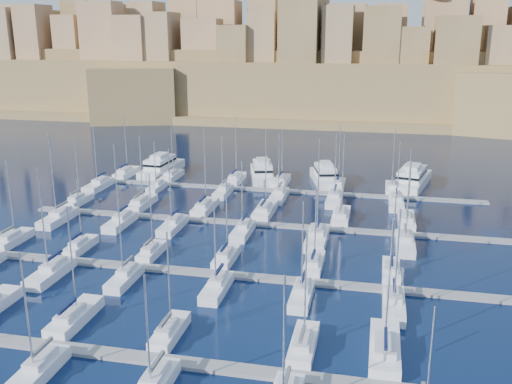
% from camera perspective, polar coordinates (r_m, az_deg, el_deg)
% --- Properties ---
extents(ground, '(600.00, 600.00, 0.00)m').
position_cam_1_polar(ground, '(90.82, -1.28, -5.33)').
color(ground, black).
rests_on(ground, ground).
extents(pontoon_near, '(84.00, 2.00, 0.40)m').
position_cam_1_polar(pontoon_near, '(61.59, -8.96, -16.34)').
color(pontoon_near, slate).
rests_on(pontoon_near, ground).
extents(pontoon_mid_near, '(84.00, 2.00, 0.40)m').
position_cam_1_polar(pontoon_mid_near, '(80.02, -3.30, -8.23)').
color(pontoon_mid_near, slate).
rests_on(pontoon_mid_near, ground).
extents(pontoon_mid_far, '(84.00, 2.00, 0.40)m').
position_cam_1_polar(pontoon_mid_far, '(99.91, 0.06, -3.20)').
color(pontoon_mid_far, slate).
rests_on(pontoon_mid_far, ground).
extents(pontoon_far, '(84.00, 2.00, 0.40)m').
position_cam_1_polar(pontoon_far, '(120.53, 2.26, 0.14)').
color(pontoon_far, slate).
rests_on(pontoon_far, ground).
extents(sailboat_2, '(2.79, 9.30, 14.34)m').
position_cam_1_polar(sailboat_2, '(70.95, -17.70, -11.83)').
color(sailboat_2, white).
rests_on(sailboat_2, ground).
extents(sailboat_3, '(2.33, 7.78, 12.57)m').
position_cam_1_polar(sailboat_3, '(65.60, -8.64, -13.64)').
color(sailboat_3, white).
rests_on(sailboat_3, ground).
extents(sailboat_4, '(2.54, 8.48, 13.74)m').
position_cam_1_polar(sailboat_4, '(62.67, 4.76, -15.00)').
color(sailboat_4, white).
rests_on(sailboat_4, ground).
extents(sailboat_5, '(3.12, 10.40, 15.16)m').
position_cam_1_polar(sailboat_5, '(63.17, 12.74, -15.07)').
color(sailboat_5, white).
rests_on(sailboat_5, ground).
extents(sailboat_8, '(2.56, 8.52, 13.75)m').
position_cam_1_polar(sailboat_8, '(62.19, -21.01, -16.37)').
color(sailboat_8, white).
rests_on(sailboat_8, ground).
extents(sailboat_12, '(2.46, 8.18, 13.86)m').
position_cam_1_polar(sailboat_12, '(99.19, -23.12, -4.35)').
color(sailboat_12, white).
rests_on(sailboat_12, ground).
extents(sailboat_13, '(2.24, 7.45, 11.50)m').
position_cam_1_polar(sailboat_13, '(92.66, -17.13, -5.16)').
color(sailboat_13, white).
rests_on(sailboat_13, ground).
extents(sailboat_14, '(2.25, 7.51, 13.03)m').
position_cam_1_polar(sailboat_14, '(87.72, -10.38, -5.88)').
color(sailboat_14, white).
rests_on(sailboat_14, ground).
extents(sailboat_15, '(2.49, 8.30, 12.57)m').
position_cam_1_polar(sailboat_15, '(84.51, -2.99, -6.49)').
color(sailboat_15, white).
rests_on(sailboat_15, ground).
extents(sailboat_16, '(2.47, 8.24, 12.17)m').
position_cam_1_polar(sailboat_16, '(82.26, 5.82, -7.20)').
color(sailboat_16, white).
rests_on(sailboat_16, ground).
extents(sailboat_17, '(2.39, 7.96, 11.73)m').
position_cam_1_polar(sailboat_17, '(81.81, 13.35, -7.71)').
color(sailboat_17, white).
rests_on(sailboat_17, ground).
extents(sailboat_19, '(2.81, 9.37, 16.10)m').
position_cam_1_polar(sailboat_19, '(84.04, -19.83, -7.57)').
color(sailboat_19, white).
rests_on(sailboat_19, ground).
extents(sailboat_20, '(2.42, 8.06, 12.16)m').
position_cam_1_polar(sailboat_20, '(79.66, -12.97, -8.34)').
color(sailboat_20, white).
rests_on(sailboat_20, ground).
extents(sailboat_21, '(2.55, 8.50, 12.78)m').
position_cam_1_polar(sailboat_21, '(75.17, -3.92, -9.46)').
color(sailboat_21, white).
rests_on(sailboat_21, ground).
extents(sailboat_22, '(2.50, 8.33, 13.50)m').
position_cam_1_polar(sailboat_22, '(73.19, 4.61, -10.20)').
color(sailboat_22, white).
rests_on(sailboat_22, ground).
extents(sailboat_23, '(2.67, 8.89, 13.39)m').
position_cam_1_polar(sailboat_23, '(72.54, 13.59, -10.88)').
color(sailboat_23, white).
rests_on(sailboat_23, ground).
extents(sailboat_24, '(2.38, 7.93, 13.26)m').
position_cam_1_polar(sailboat_24, '(117.00, -17.35, -0.81)').
color(sailboat_24, white).
rests_on(sailboat_24, ground).
extents(sailboat_25, '(2.84, 9.47, 14.15)m').
position_cam_1_polar(sailboat_25, '(111.96, -11.36, -1.11)').
color(sailboat_25, white).
rests_on(sailboat_25, ground).
extents(sailboat_26, '(2.91, 9.70, 16.25)m').
position_cam_1_polar(sailboat_26, '(107.74, -5.13, -1.52)').
color(sailboat_26, white).
rests_on(sailboat_26, ground).
extents(sailboat_27, '(3.12, 10.41, 16.08)m').
position_cam_1_polar(sailboat_27, '(105.33, 0.89, -1.86)').
color(sailboat_27, white).
rests_on(sailboat_27, ground).
extents(sailboat_28, '(2.92, 9.73, 15.84)m').
position_cam_1_polar(sailboat_28, '(103.33, 8.50, -2.40)').
color(sailboat_28, white).
rests_on(sailboat_28, ground).
extents(sailboat_29, '(2.85, 9.50, 13.70)m').
position_cam_1_polar(sailboat_29, '(103.23, 14.79, -2.79)').
color(sailboat_29, white).
rests_on(sailboat_29, ground).
extents(sailboat_30, '(2.94, 9.80, 16.30)m').
position_cam_1_polar(sailboat_30, '(107.27, -19.15, -2.44)').
color(sailboat_30, white).
rests_on(sailboat_30, ground).
extents(sailboat_31, '(2.75, 9.18, 14.89)m').
position_cam_1_polar(sailboat_31, '(102.05, -13.39, -2.91)').
color(sailboat_31, white).
rests_on(sailboat_31, ground).
extents(sailboat_32, '(2.69, 8.96, 14.48)m').
position_cam_1_polar(sailboat_32, '(98.50, -8.33, -3.32)').
color(sailboat_32, white).
rests_on(sailboat_32, ground).
extents(sailboat_33, '(2.62, 8.72, 12.97)m').
position_cam_1_polar(sailboat_33, '(95.15, -1.31, -3.86)').
color(sailboat_33, white).
rests_on(sailboat_33, ground).
extents(sailboat_34, '(3.19, 10.64, 17.29)m').
position_cam_1_polar(sailboat_34, '(92.29, 6.13, -4.55)').
color(sailboat_34, white).
rests_on(sailboat_34, ground).
extents(sailboat_35, '(2.89, 9.63, 14.37)m').
position_cam_1_polar(sailboat_35, '(92.51, 14.67, -4.97)').
color(sailboat_35, white).
rests_on(sailboat_35, ground).
extents(sailboat_36, '(2.84, 9.47, 14.23)m').
position_cam_1_polar(sailboat_36, '(136.61, -12.84, 1.87)').
color(sailboat_36, white).
rests_on(sailboat_36, ground).
extents(sailboat_37, '(2.72, 9.07, 12.64)m').
position_cam_1_polar(sailboat_37, '(132.09, -8.39, 1.62)').
color(sailboat_37, white).
rests_on(sailboat_37, ground).
extents(sailboat_38, '(2.78, 9.27, 15.27)m').
position_cam_1_polar(sailboat_38, '(127.78, -2.06, 1.31)').
color(sailboat_38, white).
rests_on(sailboat_38, ground).
extents(sailboat_39, '(2.87, 9.56, 12.77)m').
position_cam_1_polar(sailboat_39, '(125.84, 2.54, 1.07)').
color(sailboat_39, white).
rests_on(sailboat_39, ground).
extents(sailboat_40, '(2.68, 8.93, 14.04)m').
position_cam_1_polar(sailboat_40, '(124.14, 8.21, 0.71)').
color(sailboat_40, white).
rests_on(sailboat_40, ground).
extents(sailboat_41, '(2.54, 8.48, 13.91)m').
position_cam_1_polar(sailboat_41, '(123.74, 13.41, 0.39)').
color(sailboat_41, white).
rests_on(sailboat_41, ground).
extents(sailboat_42, '(2.94, 9.80, 14.26)m').
position_cam_1_polar(sailboat_42, '(127.24, -15.45, 0.67)').
color(sailboat_42, white).
rests_on(sailboat_42, ground).
extents(sailboat_43, '(2.17, 7.22, 10.83)m').
position_cam_1_polar(sailboat_43, '(123.07, -9.88, 0.49)').
color(sailboat_43, white).
rests_on(sailboat_43, ground).
extents(sailboat_44, '(2.50, 8.33, 12.85)m').
position_cam_1_polar(sailboat_44, '(117.91, -3.29, 0.03)').
color(sailboat_44, white).
rests_on(sailboat_44, ground).
extents(sailboat_45, '(2.75, 9.18, 13.75)m').
position_cam_1_polar(sailboat_45, '(115.02, 2.31, -0.35)').
color(sailboat_45, white).
rests_on(sailboat_45, ground).
extents(sailboat_46, '(2.88, 9.60, 14.27)m').
position_cam_1_polar(sailboat_46, '(113.53, 7.85, -0.71)').
color(sailboat_46, white).
rests_on(sailboat_46, ground).
extents(sailboat_47, '(2.78, 9.28, 13.22)m').
position_cam_1_polar(sailboat_47, '(113.51, 13.84, -1.04)').
color(sailboat_47, white).
rests_on(sailboat_47, ground).
extents(motor_yacht_a, '(6.00, 16.81, 5.25)m').
position_cam_1_polar(motor_yacht_a, '(136.98, -9.47, 2.51)').
color(motor_yacht_a, white).
rests_on(motor_yacht_a, ground).
extents(motor_yacht_b, '(8.64, 16.46, 5.25)m').
position_cam_1_polar(motor_yacht_b, '(129.75, 0.63, 1.99)').
color(motor_yacht_b, white).
rests_on(motor_yacht_b, ground).
extents(motor_yacht_c, '(8.31, 15.76, 5.25)m').
position_cam_1_polar(motor_yacht_c, '(127.42, 6.91, 1.61)').
color(motor_yacht_c, white).
rests_on(motor_yacht_c, ground).
extents(motor_yacht_d, '(9.55, 19.08, 5.25)m').
position_cam_1_polar(motor_yacht_d, '(128.69, 15.34, 1.30)').
color(motor_yacht_d, white).
rests_on(motor_yacht_d, ground).
extents(fortified_city, '(460.00, 108.95, 59.52)m').
position_cam_1_polar(fortified_city, '(239.11, 7.50, 11.38)').
color(fortified_city, brown).
rests_on(fortified_city, ground).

